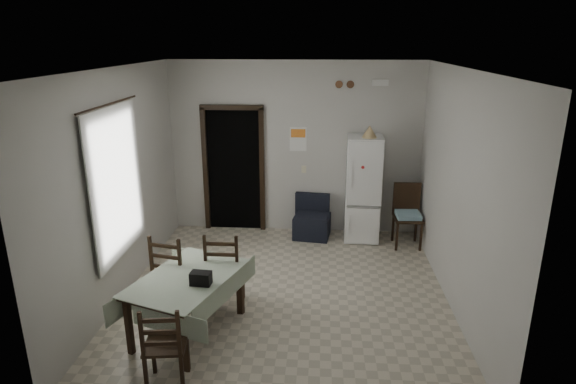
% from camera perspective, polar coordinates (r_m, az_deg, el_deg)
% --- Properties ---
extents(ground, '(4.50, 4.50, 0.00)m').
position_cam_1_polar(ground, '(6.52, -0.31, -11.88)').
color(ground, beige).
rests_on(ground, ground).
extents(ceiling, '(4.20, 4.50, 0.02)m').
position_cam_1_polar(ceiling, '(5.67, -0.36, 14.47)').
color(ceiling, white).
rests_on(ceiling, ground).
extents(wall_back, '(4.20, 0.02, 2.90)m').
position_cam_1_polar(wall_back, '(8.11, 0.85, 5.13)').
color(wall_back, beige).
rests_on(wall_back, ground).
extents(wall_front, '(4.20, 0.02, 2.90)m').
position_cam_1_polar(wall_front, '(3.86, -2.84, -9.70)').
color(wall_front, beige).
rests_on(wall_front, ground).
extents(wall_left, '(0.02, 4.50, 2.90)m').
position_cam_1_polar(wall_left, '(6.44, -19.31, 0.73)').
color(wall_left, beige).
rests_on(wall_left, ground).
extents(wall_right, '(0.02, 4.50, 2.90)m').
position_cam_1_polar(wall_right, '(6.16, 19.55, -0.06)').
color(wall_right, beige).
rests_on(wall_right, ground).
extents(doorway, '(1.06, 0.52, 2.22)m').
position_cam_1_polar(doorway, '(8.52, -6.17, 2.95)').
color(doorway, black).
rests_on(doorway, ground).
extents(window_recess, '(0.10, 1.20, 1.60)m').
position_cam_1_polar(window_recess, '(6.26, -20.52, 1.07)').
color(window_recess, silver).
rests_on(window_recess, ground).
extents(curtain, '(0.02, 1.45, 1.85)m').
position_cam_1_polar(curtain, '(6.21, -19.59, 1.05)').
color(curtain, silver).
rests_on(curtain, ground).
extents(curtain_rod, '(0.02, 1.60, 0.02)m').
position_cam_1_polar(curtain_rod, '(6.02, -20.45, 9.74)').
color(curtain_rod, black).
rests_on(curtain_rod, ground).
extents(calendar, '(0.28, 0.02, 0.40)m').
position_cam_1_polar(calendar, '(8.06, 1.21, 6.29)').
color(calendar, white).
rests_on(calendar, ground).
extents(calendar_image, '(0.24, 0.01, 0.14)m').
position_cam_1_polar(calendar_image, '(8.03, 1.21, 6.98)').
color(calendar_image, orange).
rests_on(calendar_image, ground).
extents(light_switch, '(0.08, 0.02, 0.12)m').
position_cam_1_polar(light_switch, '(8.18, 1.89, 2.70)').
color(light_switch, beige).
rests_on(light_switch, ground).
extents(vent_left, '(0.12, 0.03, 0.12)m').
position_cam_1_polar(vent_left, '(7.92, 6.07, 12.58)').
color(vent_left, brown).
rests_on(vent_left, ground).
extents(vent_right, '(0.12, 0.03, 0.12)m').
position_cam_1_polar(vent_right, '(7.93, 7.40, 12.53)').
color(vent_right, brown).
rests_on(vent_right, ground).
extents(emergency_light, '(0.25, 0.07, 0.09)m').
position_cam_1_polar(emergency_light, '(7.94, 10.89, 12.59)').
color(emergency_light, white).
rests_on(emergency_light, ground).
extents(fridge, '(0.58, 0.58, 1.74)m').
position_cam_1_polar(fridge, '(7.97, 8.87, 0.38)').
color(fridge, white).
rests_on(fridge, ground).
extents(tan_cone, '(0.23, 0.23, 0.19)m').
position_cam_1_polar(tan_cone, '(7.66, 9.65, 7.08)').
color(tan_cone, tan).
rests_on(tan_cone, fridge).
extents(navy_seat, '(0.65, 0.64, 0.71)m').
position_cam_1_polar(navy_seat, '(8.11, 2.86, -2.99)').
color(navy_seat, black).
rests_on(navy_seat, ground).
extents(corner_chair, '(0.45, 0.45, 1.01)m').
position_cam_1_polar(corner_chair, '(7.93, 14.02, -2.83)').
color(corner_chair, black).
rests_on(corner_chair, ground).
extents(dining_table, '(1.29, 1.57, 0.70)m').
position_cam_1_polar(dining_table, '(5.70, -11.70, -12.96)').
color(dining_table, '#9FAF96').
rests_on(dining_table, ground).
extents(black_bag, '(0.23, 0.15, 0.14)m').
position_cam_1_polar(black_bag, '(5.32, -10.29, -10.03)').
color(black_bag, black).
rests_on(black_bag, dining_table).
extents(dining_chair_far_left, '(0.52, 0.52, 1.03)m').
position_cam_1_polar(dining_chair_far_left, '(6.13, -13.28, -9.05)').
color(dining_chair_far_left, black).
rests_on(dining_chair_far_left, ground).
extents(dining_chair_far_right, '(0.44, 0.44, 1.03)m').
position_cam_1_polar(dining_chair_far_right, '(6.07, -7.49, -8.94)').
color(dining_chair_far_right, black).
rests_on(dining_chair_far_right, ground).
extents(dining_chair_near_head, '(0.44, 0.44, 0.91)m').
position_cam_1_polar(dining_chair_near_head, '(4.94, -14.32, -17.01)').
color(dining_chair_near_head, black).
rests_on(dining_chair_near_head, ground).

